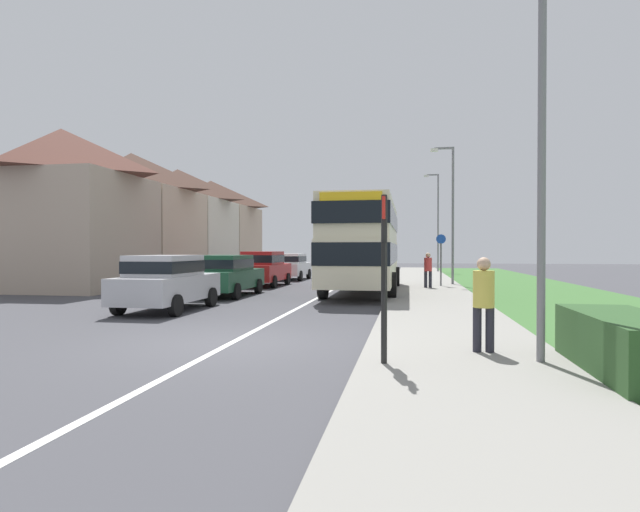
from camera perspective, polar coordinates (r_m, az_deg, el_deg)
The scene contains 18 objects.
ground_plane at distance 10.00m, azimuth -9.97°, elevation -9.63°, with size 120.00×120.00×0.00m, color #424247.
lane_marking_centre at distance 17.67m, azimuth -1.05°, elevation -5.12°, with size 0.14×60.00×0.01m, color silver.
pavement_near_side at distance 15.37m, azimuth 13.11°, elevation -5.79°, with size 3.20×68.00×0.12m, color gray.
grass_verge_seaward at distance 16.19m, azimuth 28.56°, elevation -5.60°, with size 6.00×68.00×0.08m, color #3D6B33.
roadside_hedge at distance 8.17m, azimuth 31.29°, elevation -8.85°, with size 1.10×2.85×0.90m, color #2D5128.
double_decker_bus at distance 20.97m, azimuth 4.94°, elevation 1.64°, with size 2.80×9.76×3.70m.
parked_car_silver at distance 15.56m, azimuth -16.84°, elevation -2.63°, with size 1.88×3.99×1.64m.
parked_car_dark_green at distance 19.97m, azimuth -10.58°, elevation -1.94°, with size 1.96×4.37×1.59m.
parked_car_red at distance 25.18m, azimuth -6.33°, elevation -1.26°, with size 1.90×4.32×1.72m.
parked_car_white at distance 30.44m, azimuth -3.34°, elevation -1.04°, with size 1.90×4.07×1.58m.
pedestrian_at_stop at distance 8.73m, azimuth 17.90°, elevation -4.70°, with size 0.34×0.34×1.67m.
pedestrian_walking_away at distance 22.95m, azimuth 12.04°, elevation -1.37°, with size 0.34×0.34×1.67m.
bus_stop_sign at distance 7.53m, azimuth 7.22°, elevation -1.22°, with size 0.09×0.52×2.60m.
cycle_route_sign at distance 24.32m, azimuth 13.43°, elevation -0.19°, with size 0.44×0.08×2.52m.
street_lamp_near at distance 8.55m, azimuth 22.95°, elevation 16.41°, with size 1.14×0.20×7.14m.
street_lamp_mid at distance 25.69m, azimuth 14.45°, elevation 5.48°, with size 1.14×0.20×6.82m.
street_lamp_far at distance 40.57m, azimuth 12.98°, elevation 4.35°, with size 1.14×0.20×7.69m.
house_terrace_far_side at distance 33.26m, azimuth -17.89°, elevation 3.84°, with size 6.76×23.28×7.28m.
Camera 1 is at (3.36, -9.25, 1.79)m, focal length 28.48 mm.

